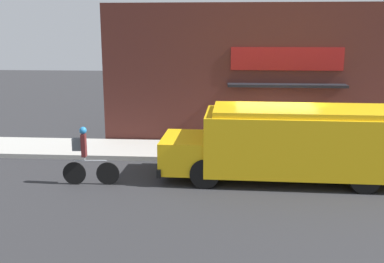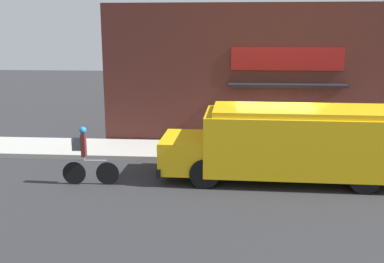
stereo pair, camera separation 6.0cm
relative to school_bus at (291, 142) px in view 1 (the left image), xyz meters
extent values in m
plane|color=#2B2B2D|center=(-0.33, 1.55, -1.15)|extent=(70.00, 70.00, 0.00)
cube|color=#ADAAA3|center=(-0.33, 2.76, -1.07)|extent=(28.00, 2.42, 0.16)
cube|color=#4C231E|center=(-0.33, 4.14, 1.51)|extent=(12.62, 0.18, 5.32)
cube|color=maroon|center=(0.29, 4.03, 2.15)|extent=(4.12, 0.05, 0.84)
cube|color=black|center=(0.29, 3.75, 1.20)|extent=(4.32, 0.60, 0.10)
cube|color=yellow|center=(0.35, -0.01, 0.00)|extent=(5.73, 2.38, 1.70)
cube|color=yellow|center=(-3.14, 0.06, -0.38)|extent=(1.34, 2.11, 0.94)
cube|color=yellow|center=(0.35, -0.01, 0.93)|extent=(5.27, 2.19, 0.16)
cube|color=black|center=(-3.74, 0.08, -0.75)|extent=(0.17, 2.22, 0.24)
cube|color=red|center=(-1.18, 1.41, 0.08)|extent=(0.03, 0.44, 0.44)
cylinder|color=black|center=(-2.44, 1.02, -0.73)|extent=(0.84, 0.28, 0.84)
cylinder|color=black|center=(-2.48, -0.92, -0.73)|extent=(0.84, 0.28, 0.84)
cylinder|color=black|center=(1.89, 0.93, -0.73)|extent=(0.84, 0.28, 0.84)
cylinder|color=black|center=(1.85, -1.01, -0.73)|extent=(0.84, 0.28, 0.84)
cylinder|color=black|center=(-5.24, -0.87, -0.82)|extent=(0.66, 0.08, 0.66)
cylinder|color=black|center=(-6.20, -0.93, -0.82)|extent=(0.66, 0.08, 0.66)
cylinder|color=#999EA3|center=(-5.72, -0.90, -0.43)|extent=(0.91, 0.09, 0.04)
cylinder|color=#999EA3|center=(-5.89, -0.91, -0.37)|extent=(0.04, 0.04, 0.12)
cube|color=#561E1E|center=(-5.89, -0.91, 0.01)|extent=(0.13, 0.21, 0.65)
sphere|color=#2375B7|center=(-5.89, -0.91, 0.44)|extent=(0.20, 0.20, 0.20)
cube|color=#565B60|center=(-6.08, -0.92, 0.04)|extent=(0.27, 0.15, 0.36)
camera|label=1|loc=(-1.93, -12.87, 3.14)|focal=42.00mm
camera|label=2|loc=(-1.87, -12.86, 3.14)|focal=42.00mm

